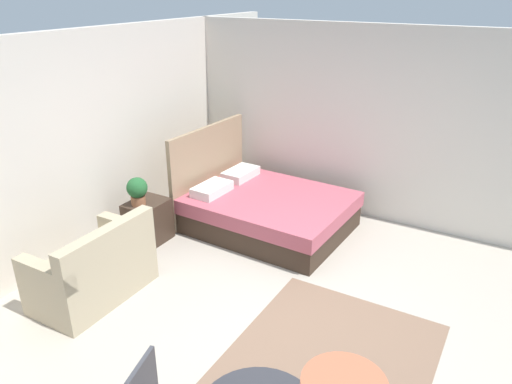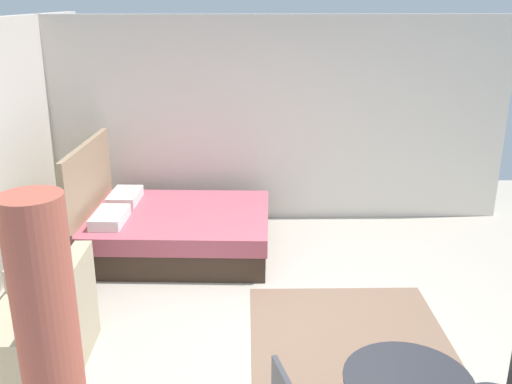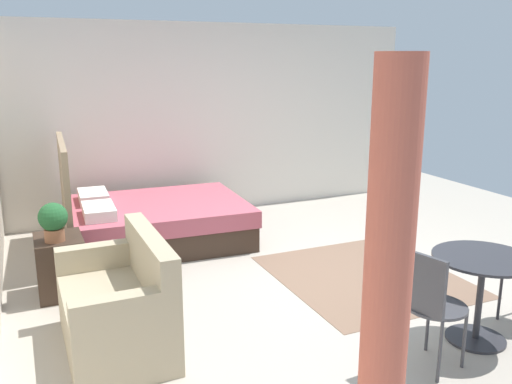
{
  "view_description": "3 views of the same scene",
  "coord_description": "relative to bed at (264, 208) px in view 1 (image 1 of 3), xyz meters",
  "views": [
    {
      "loc": [
        -3.41,
        -1.57,
        3.03
      ],
      "look_at": [
        0.72,
        0.81,
        0.97
      ],
      "focal_mm": 33.95,
      "sensor_mm": 36.0,
      "label": 1
    },
    {
      "loc": [
        -4.3,
        0.4,
        2.75
      ],
      "look_at": [
        0.47,
        0.32,
        1.13
      ],
      "focal_mm": 39.83,
      "sensor_mm": 36.0,
      "label": 2
    },
    {
      "loc": [
        -4.38,
        2.56,
        2.12
      ],
      "look_at": [
        0.09,
        0.6,
        0.92
      ],
      "focal_mm": 38.12,
      "sensor_mm": 36.0,
      "label": 3
    }
  ],
  "objects": [
    {
      "name": "potted_plant",
      "position": [
        -1.16,
        1.11,
        0.46
      ],
      "size": [
        0.25,
        0.25,
        0.35
      ],
      "color": "#935B3D",
      "rests_on": "nightstand"
    },
    {
      "name": "area_rug",
      "position": [
        -1.86,
        -1.72,
        -0.28
      ],
      "size": [
        1.87,
        1.68,
        0.01
      ],
      "primitive_type": "cube",
      "color": "#7F604C",
      "rests_on": "ground"
    },
    {
      "name": "ground_plane",
      "position": [
        -1.68,
        -1.25,
        -0.29
      ],
      "size": [
        8.58,
        8.81,
        0.02
      ],
      "primitive_type": "cube",
      "color": "#B2A899"
    },
    {
      "name": "wall_back",
      "position": [
        -1.68,
        1.66,
        1.01
      ],
      "size": [
        8.58,
        0.12,
        2.58
      ],
      "primitive_type": "cube",
      "color": "silver",
      "rests_on": "ground"
    },
    {
      "name": "bed",
      "position": [
        0.0,
        0.0,
        0.0
      ],
      "size": [
        1.66,
        2.1,
        1.26
      ],
      "color": "#38281E",
      "rests_on": "ground"
    },
    {
      "name": "couch",
      "position": [
        -2.25,
        0.75,
        0.03
      ],
      "size": [
        1.2,
        0.72,
        0.86
      ],
      "color": "tan",
      "rests_on": "ground"
    },
    {
      "name": "wall_right",
      "position": [
        1.1,
        -1.25,
        1.01
      ],
      "size": [
        0.12,
        5.81,
        2.58
      ],
      "primitive_type": "cube",
      "color": "silver",
      "rests_on": "ground"
    },
    {
      "name": "nightstand",
      "position": [
        -1.06,
        1.08,
        -0.01
      ],
      "size": [
        0.51,
        0.41,
        0.54
      ],
      "color": "#38281E",
      "rests_on": "ground"
    }
  ]
}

